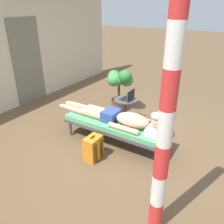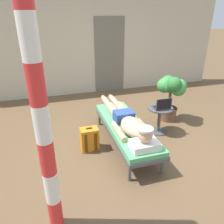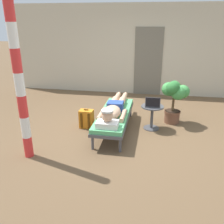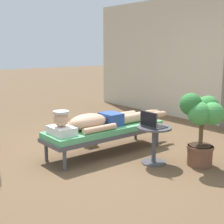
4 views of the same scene
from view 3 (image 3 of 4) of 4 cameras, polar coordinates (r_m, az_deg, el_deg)
ground_plane at (r=5.29m, az=2.93°, el=-4.23°), size 40.00×40.00×0.00m
house_wall_back at (r=7.77m, az=4.41°, el=14.28°), size 7.60×0.20×2.70m
house_door_panel at (r=7.67m, az=8.48°, el=11.54°), size 0.84×0.03×2.04m
lounge_chair at (r=5.13m, az=0.55°, el=-0.82°), size 0.61×1.95×0.42m
person_reclining at (r=4.98m, az=0.39°, el=0.66°), size 0.53×2.17×0.33m
side_table at (r=5.29m, az=9.39°, el=-0.29°), size 0.48×0.48×0.52m
laptop at (r=5.16m, az=9.52°, el=1.84°), size 0.31×0.24×0.23m
backpack at (r=5.37m, az=-6.00°, el=-1.62°), size 0.30×0.26×0.42m
potted_plant at (r=5.60m, az=14.44°, el=3.86°), size 0.61×0.61×1.01m
porch_post at (r=4.10m, az=-20.86°, el=6.09°), size 0.15×0.15×2.58m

